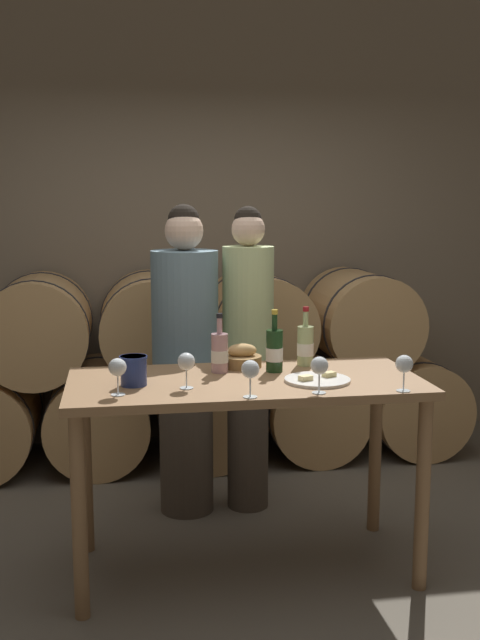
{
  "coord_description": "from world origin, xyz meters",
  "views": [
    {
      "loc": [
        -0.56,
        -3.29,
        1.73
      ],
      "look_at": [
        0.0,
        0.15,
        1.17
      ],
      "focal_mm": 42.0,
      "sensor_mm": 36.0,
      "label": 1
    }
  ],
  "objects_px": {
    "wine_bottle_rose": "(220,352)",
    "wine_glass_center": "(250,370)",
    "wine_bottle_red": "(274,350)",
    "cheese_plate": "(317,380)",
    "wine_glass_left": "(186,362)",
    "person_left": "(186,359)",
    "bread_basket": "(242,358)",
    "blue_crock": "(134,369)",
    "wine_glass_right": "(319,367)",
    "tasting_table": "(245,406)",
    "wine_glass_far_left": "(117,368)",
    "wine_bottle_white": "(305,346)",
    "wine_glass_far_right": "(404,365)",
    "person_right": "(248,354)"
  },
  "relations": [
    {
      "from": "wine_glass_center",
      "to": "wine_glass_far_right",
      "type": "bearing_deg",
      "value": -0.45
    },
    {
      "from": "wine_glass_left",
      "to": "wine_bottle_red",
      "type": "bearing_deg",
      "value": 30.35
    },
    {
      "from": "wine_bottle_rose",
      "to": "wine_glass_center",
      "type": "distance_m",
      "value": 0.48
    },
    {
      "from": "person_left",
      "to": "wine_glass_left",
      "type": "height_order",
      "value": "person_left"
    },
    {
      "from": "wine_glass_left",
      "to": "wine_bottle_rose",
      "type": "bearing_deg",
      "value": 57.34
    },
    {
      "from": "blue_crock",
      "to": "wine_glass_right",
      "type": "distance_m",
      "value": 0.82
    },
    {
      "from": "person_right",
      "to": "wine_glass_left",
      "type": "xyz_separation_m",
      "value": [
        -0.42,
        -0.86,
        0.15
      ]
    },
    {
      "from": "wine_bottle_red",
      "to": "blue_crock",
      "type": "height_order",
      "value": "wine_bottle_red"
    },
    {
      "from": "bread_basket",
      "to": "cheese_plate",
      "type": "relative_size",
      "value": 0.65
    },
    {
      "from": "tasting_table",
      "to": "person_left",
      "type": "height_order",
      "value": "person_left"
    },
    {
      "from": "wine_bottle_white",
      "to": "wine_glass_far_left",
      "type": "bearing_deg",
      "value": -154.62
    },
    {
      "from": "bread_basket",
      "to": "cheese_plate",
      "type": "bearing_deg",
      "value": -50.75
    },
    {
      "from": "wine_bottle_white",
      "to": "wine_glass_right",
      "type": "relative_size",
      "value": 1.85
    },
    {
      "from": "wine_bottle_rose",
      "to": "blue_crock",
      "type": "bearing_deg",
      "value": -154.46
    },
    {
      "from": "tasting_table",
      "to": "wine_glass_center",
      "type": "distance_m",
      "value": 0.41
    },
    {
      "from": "cheese_plate",
      "to": "wine_glass_far_right",
      "type": "bearing_deg",
      "value": -35.78
    },
    {
      "from": "wine_bottle_red",
      "to": "wine_glass_center",
      "type": "height_order",
      "value": "wine_bottle_red"
    },
    {
      "from": "wine_bottle_red",
      "to": "wine_bottle_white",
      "type": "relative_size",
      "value": 1.02
    },
    {
      "from": "wine_bottle_white",
      "to": "wine_glass_far_left",
      "type": "relative_size",
      "value": 1.85
    },
    {
      "from": "wine_bottle_red",
      "to": "wine_glass_left",
      "type": "relative_size",
      "value": 1.89
    },
    {
      "from": "tasting_table",
      "to": "wine_bottle_white",
      "type": "distance_m",
      "value": 0.47
    },
    {
      "from": "wine_glass_right",
      "to": "person_left",
      "type": "bearing_deg",
      "value": 114.59
    },
    {
      "from": "blue_crock",
      "to": "wine_glass_center",
      "type": "distance_m",
      "value": 0.55
    },
    {
      "from": "tasting_table",
      "to": "wine_bottle_white",
      "type": "relative_size",
      "value": 5.5
    },
    {
      "from": "wine_bottle_red",
      "to": "cheese_plate",
      "type": "bearing_deg",
      "value": -56.67
    },
    {
      "from": "person_left",
      "to": "wine_bottle_rose",
      "type": "xyz_separation_m",
      "value": [
        0.11,
        -0.58,
        0.15
      ]
    },
    {
      "from": "wine_bottle_white",
      "to": "bread_basket",
      "type": "xyz_separation_m",
      "value": [
        -0.32,
        0.01,
        -0.06
      ]
    },
    {
      "from": "person_right",
      "to": "wine_glass_center",
      "type": "relative_size",
      "value": 10.77
    },
    {
      "from": "wine_bottle_white",
      "to": "wine_glass_right",
      "type": "height_order",
      "value": "wine_bottle_white"
    },
    {
      "from": "wine_glass_left",
      "to": "cheese_plate",
      "type": "bearing_deg",
      "value": 2.98
    },
    {
      "from": "tasting_table",
      "to": "wine_glass_far_left",
      "type": "bearing_deg",
      "value": -160.88
    },
    {
      "from": "person_left",
      "to": "tasting_table",
      "type": "bearing_deg",
      "value": -74.09
    },
    {
      "from": "person_left",
      "to": "wine_glass_left",
      "type": "xyz_separation_m",
      "value": [
        -0.07,
        -0.86,
        0.17
      ]
    },
    {
      "from": "wine_bottle_rose",
      "to": "wine_glass_center",
      "type": "xyz_separation_m",
      "value": [
        0.06,
        -0.48,
        0.02
      ]
    },
    {
      "from": "person_left",
      "to": "wine_bottle_white",
      "type": "bearing_deg",
      "value": -42.08
    },
    {
      "from": "wine_bottle_white",
      "to": "blue_crock",
      "type": "bearing_deg",
      "value": -161.99
    },
    {
      "from": "person_left",
      "to": "bread_basket",
      "type": "relative_size",
      "value": 8.9
    },
    {
      "from": "tasting_table",
      "to": "cheese_plate",
      "type": "height_order",
      "value": "cheese_plate"
    },
    {
      "from": "person_left",
      "to": "wine_glass_left",
      "type": "distance_m",
      "value": 0.88
    },
    {
      "from": "wine_bottle_white",
      "to": "wine_bottle_rose",
      "type": "relative_size",
      "value": 1.03
    },
    {
      "from": "bread_basket",
      "to": "wine_glass_far_right",
      "type": "relative_size",
      "value": 1.22
    },
    {
      "from": "person_right",
      "to": "wine_bottle_red",
      "type": "relative_size",
      "value": 5.71
    },
    {
      "from": "person_right",
      "to": "wine_glass_left",
      "type": "bearing_deg",
      "value": -116.0
    },
    {
      "from": "tasting_table",
      "to": "wine_glass_far_left",
      "type": "height_order",
      "value": "wine_glass_far_left"
    },
    {
      "from": "person_right",
      "to": "wine_bottle_rose",
      "type": "distance_m",
      "value": 0.64
    },
    {
      "from": "wine_glass_center",
      "to": "wine_glass_far_right",
      "type": "height_order",
      "value": "same"
    },
    {
      "from": "wine_bottle_red",
      "to": "tasting_table",
      "type": "bearing_deg",
      "value": -141.9
    },
    {
      "from": "wine_glass_left",
      "to": "person_left",
      "type": "bearing_deg",
      "value": 85.2
    },
    {
      "from": "wine_bottle_red",
      "to": "wine_glass_far_left",
      "type": "distance_m",
      "value": 0.81
    },
    {
      "from": "cheese_plate",
      "to": "wine_glass_right",
      "type": "height_order",
      "value": "wine_glass_right"
    }
  ]
}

